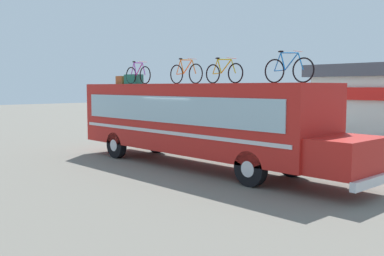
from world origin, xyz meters
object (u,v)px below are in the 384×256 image
rooftop_bicycle_1 (138,74)px  rooftop_bicycle_3 (224,72)px  bus (196,119)px  luggage_bag_1 (124,80)px  rooftop_bicycle_2 (186,73)px  luggage_bag_2 (134,79)px  rooftop_bicycle_4 (288,69)px

rooftop_bicycle_1 → rooftop_bicycle_3: rooftop_bicycle_1 is taller
rooftop_bicycle_3 → bus: bearing=174.2°
luggage_bag_1 → rooftop_bicycle_2: 3.81m
luggage_bag_2 → rooftop_bicycle_1: 0.68m
bus → rooftop_bicycle_1: size_ratio=7.28×
rooftop_bicycle_4 → rooftop_bicycle_1: bearing=-179.5°
rooftop_bicycle_1 → rooftop_bicycle_4: (7.31, 0.06, 0.00)m
rooftop_bicycle_2 → rooftop_bicycle_3: (2.41, -0.49, -0.04)m
bus → rooftop_bicycle_2: bearing=160.1°
luggage_bag_1 → rooftop_bicycle_4: (8.66, -0.16, 0.22)m
rooftop_bicycle_2 → rooftop_bicycle_4: size_ratio=1.06×
luggage_bag_1 → rooftop_bicycle_4: rooftop_bicycle_4 is taller
rooftop_bicycle_1 → rooftop_bicycle_2: 2.48m
bus → luggage_bag_1: bearing=178.6°
luggage_bag_1 → rooftop_bicycle_4: size_ratio=0.31×
rooftop_bicycle_3 → rooftop_bicycle_4: rooftop_bicycle_4 is taller
bus → luggage_bag_1: 4.95m
bus → rooftop_bicycle_4: (3.93, -0.05, 1.65)m
bus → luggage_bag_2: (-4.00, 0.11, 1.46)m
bus → luggage_bag_2: size_ratio=16.36×
luggage_bag_1 → rooftop_bicycle_3: 6.21m
luggage_bag_1 → rooftop_bicycle_3: rooftop_bicycle_3 is taller
luggage_bag_1 → rooftop_bicycle_1: size_ratio=0.32×
luggage_bag_1 → rooftop_bicycle_3: bearing=-2.4°
luggage_bag_1 → rooftop_bicycle_2: rooftop_bicycle_2 is taller
luggage_bag_2 → rooftop_bicycle_2: 3.07m
bus → rooftop_bicycle_3: bearing=-5.8°
rooftop_bicycle_1 → luggage_bag_1: bearing=170.7°
rooftop_bicycle_3 → luggage_bag_2: bearing=177.2°
rooftop_bicycle_4 → luggage_bag_2: bearing=178.8°
bus → rooftop_bicycle_4: 4.26m
bus → rooftop_bicycle_4: size_ratio=7.18×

